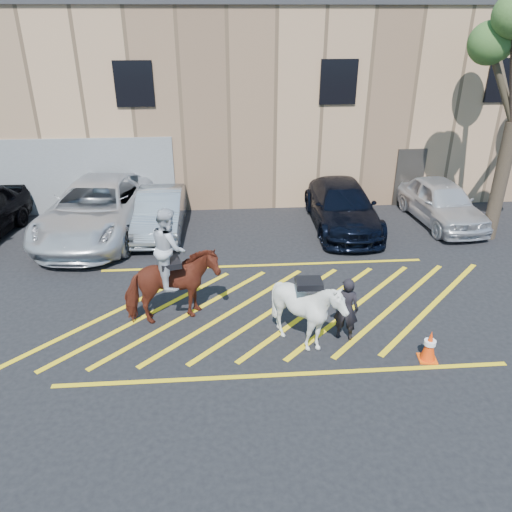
{
  "coord_description": "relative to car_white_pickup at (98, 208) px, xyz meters",
  "views": [
    {
      "loc": [
        -1.24,
        -10.94,
        6.77
      ],
      "look_at": [
        -0.39,
        0.2,
        1.3
      ],
      "focal_mm": 35.0,
      "sensor_mm": 36.0,
      "label": 1
    }
  ],
  "objects": [
    {
      "name": "handler",
      "position": [
        6.83,
        -6.65,
        -0.11
      ],
      "size": [
        0.67,
        0.56,
        1.55
      ],
      "primitive_type": "imported",
      "rotation": [
        0.0,
        0.0,
        2.74
      ],
      "color": "black",
      "rests_on": "ground"
    },
    {
      "name": "traffic_cone",
      "position": [
        8.45,
        -7.59,
        -0.52
      ],
      "size": [
        0.42,
        0.42,
        0.73
      ],
      "color": "#FF510A",
      "rests_on": "ground"
    },
    {
      "name": "car_white_suv",
      "position": [
        11.87,
        0.1,
        -0.13
      ],
      "size": [
        2.14,
        4.57,
        1.51
      ],
      "primitive_type": "imported",
      "rotation": [
        0.0,
        0.0,
        0.08
      ],
      "color": "silver",
      "rests_on": "ground"
    },
    {
      "name": "hatching_zone",
      "position": [
        5.32,
        -5.37,
        -0.88
      ],
      "size": [
        12.6,
        5.12,
        0.01
      ],
      "color": "yellow",
      "rests_on": "ground"
    },
    {
      "name": "warehouse",
      "position": [
        5.31,
        6.93,
        2.76
      ],
      "size": [
        32.42,
        10.2,
        7.3
      ],
      "color": "tan",
      "rests_on": "ground"
    },
    {
      "name": "saddled_white",
      "position": [
        5.91,
        -6.88,
        0.02
      ],
      "size": [
        1.5,
        1.68,
        1.8
      ],
      "color": "silver",
      "rests_on": "ground"
    },
    {
      "name": "car_blue_suv",
      "position": [
        8.3,
        0.0,
        -0.15
      ],
      "size": [
        2.16,
        5.16,
        1.49
      ],
      "primitive_type": "imported",
      "rotation": [
        0.0,
        0.0,
        -0.02
      ],
      "color": "black",
      "rests_on": "ground"
    },
    {
      "name": "ground",
      "position": [
        5.32,
        -5.07,
        -0.89
      ],
      "size": [
        90.0,
        90.0,
        0.0
      ],
      "primitive_type": "plane",
      "color": "black",
      "rests_on": "ground"
    },
    {
      "name": "car_white_pickup",
      "position": [
        0.0,
        0.0,
        0.0
      ],
      "size": [
        3.63,
        6.69,
        1.78
      ],
      "primitive_type": "imported",
      "rotation": [
        0.0,
        0.0,
        -0.11
      ],
      "color": "silver",
      "rests_on": "ground"
    },
    {
      "name": "car_silver_sedan",
      "position": [
        2.06,
        0.02,
        -0.19
      ],
      "size": [
        1.55,
        4.28,
        1.4
      ],
      "primitive_type": "imported",
      "rotation": [
        0.0,
        0.0,
        -0.02
      ],
      "color": "#99A0A7",
      "rests_on": "ground"
    },
    {
      "name": "mounted_bay",
      "position": [
        2.88,
        -5.62,
        0.28
      ],
      "size": [
        2.38,
        1.54,
        2.9
      ],
      "color": "maroon",
      "rests_on": "ground"
    }
  ]
}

